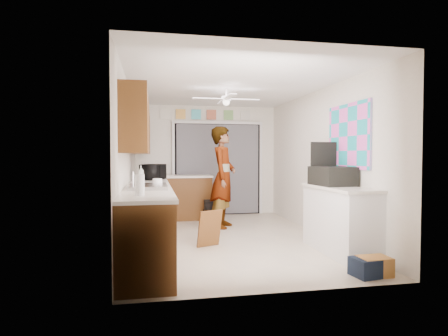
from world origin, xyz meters
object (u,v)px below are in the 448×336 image
suitcase (332,176)px  man (223,177)px  navy_crate (368,267)px  soap_bottle (141,174)px  dog (209,210)px  paper_towel_roll (140,185)px  microwave (153,172)px  cup (157,182)px  cardboard_box (374,266)px

suitcase → man: size_ratio=0.33×
suitcase → navy_crate: (-0.15, -1.17, -0.97)m
soap_bottle → dog: soap_bottle is taller
paper_towel_roll → suitcase: suitcase is taller
soap_bottle → suitcase: (2.73, -1.12, -0.00)m
paper_towel_roll → soap_bottle: bearing=91.4°
microwave → cup: microwave is taller
microwave → soap_bottle: microwave is taller
suitcase → dog: size_ratio=0.98×
microwave → suitcase: microwave is taller
suitcase → dog: bearing=116.6°
microwave → paper_towel_roll: (-0.15, -2.55, -0.02)m
cardboard_box → man: man is taller
navy_crate → man: 3.44m
soap_bottle → cup: bearing=-73.1°
cup → dog: bearing=64.4°
microwave → man: (1.31, 0.27, -0.12)m
navy_crate → dog: dog is taller
paper_towel_roll → cardboard_box: (2.61, -0.33, -0.94)m
cup → man: (1.25, 1.68, -0.04)m
cup → microwave: bearing=92.3°
dog → navy_crate: bearing=-66.3°
cardboard_box → dog: 3.92m
cup → paper_towel_roll: (-0.20, -1.14, 0.06)m
suitcase → man: bearing=118.8°
microwave → cardboard_box: bearing=-120.2°
soap_bottle → dog: bearing=46.6°
cup → navy_crate: (2.33, -1.47, -0.89)m
man → paper_towel_roll: bearing=176.4°
soap_bottle → cardboard_box: (2.66, -2.29, -0.97)m
microwave → dog: (1.11, 0.79, -0.83)m
paper_towel_roll → suitcase: (2.69, 0.84, 0.02)m
cup → dog: (1.06, 2.20, -0.74)m
dog → man: bearing=-65.0°
soap_bottle → cardboard_box: bearing=-40.7°
cardboard_box → suitcase: bearing=86.5°
suitcase → cardboard_box: suitcase is taller
microwave → cardboard_box: microwave is taller
cup → cardboard_box: cup is taller
microwave → navy_crate: 3.87m
paper_towel_roll → navy_crate: (2.54, -0.33, -0.95)m
paper_towel_roll → dog: bearing=69.4°
microwave → paper_towel_roll: 2.55m
cardboard_box → dog: (-1.36, 3.67, 0.14)m
microwave → suitcase: 3.06m
microwave → dog: bearing=-35.3°
microwave → dog: 1.60m
paper_towel_roll → man: (1.45, 2.82, -0.09)m
suitcase → dog: suitcase is taller
cardboard_box → paper_towel_roll: bearing=172.8°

